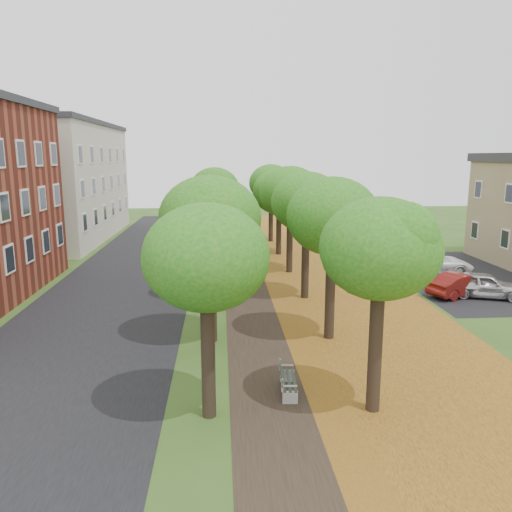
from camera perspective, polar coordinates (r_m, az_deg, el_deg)
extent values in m
plane|color=#2D4C19|center=(15.28, 3.32, -17.46)|extent=(120.00, 120.00, 0.00)
cube|color=black|center=(29.76, -15.03, -3.38)|extent=(8.00, 70.00, 0.01)
cube|color=black|center=(29.27, -0.44, -3.23)|extent=(3.20, 70.00, 0.01)
cube|color=#A56E1E|center=(29.99, 9.15, -3.02)|extent=(7.50, 70.00, 0.01)
cube|color=black|center=(33.83, 22.93, -2.15)|extent=(9.00, 16.00, 0.01)
cylinder|color=black|center=(14.40, -5.49, -11.52)|extent=(0.40, 0.40, 3.54)
ellipsoid|color=#196615|center=(13.54, -5.72, 0.07)|extent=(3.62, 3.62, 3.08)
cylinder|color=black|center=(20.07, -5.10, -4.87)|extent=(0.40, 0.40, 3.54)
ellipsoid|color=#196615|center=(19.46, -5.25, 3.50)|extent=(3.62, 3.62, 3.08)
cylinder|color=black|center=(25.88, -4.89, -1.18)|extent=(0.40, 0.40, 3.54)
ellipsoid|color=#196615|center=(25.41, -5.00, 5.33)|extent=(3.62, 3.62, 3.08)
cylinder|color=black|center=(31.77, -4.75, 1.15)|extent=(0.40, 0.40, 3.54)
ellipsoid|color=#196615|center=(31.39, -4.84, 6.46)|extent=(3.62, 3.62, 3.08)
cylinder|color=black|center=(37.69, -4.66, 2.75)|extent=(0.40, 0.40, 3.54)
ellipsoid|color=#196615|center=(37.37, -4.73, 7.23)|extent=(3.62, 3.62, 3.08)
cylinder|color=black|center=(43.63, -4.59, 3.92)|extent=(0.40, 0.40, 3.54)
ellipsoid|color=#196615|center=(43.36, -4.65, 7.79)|extent=(3.62, 3.62, 3.08)
cylinder|color=black|center=(15.05, 13.44, -10.76)|extent=(0.40, 0.40, 3.54)
ellipsoid|color=#196615|center=(14.23, 13.98, 0.34)|extent=(3.62, 3.62, 3.08)
cylinder|color=black|center=(20.54, 8.46, -4.57)|extent=(0.40, 0.40, 3.54)
ellipsoid|color=#196615|center=(19.94, 8.70, 3.61)|extent=(3.62, 3.62, 3.08)
cylinder|color=black|center=(26.25, 5.65, -1.02)|extent=(0.40, 0.40, 3.54)
ellipsoid|color=#196615|center=(25.79, 5.78, 5.40)|extent=(3.62, 3.62, 3.08)
cylinder|color=black|center=(32.07, 3.86, 1.26)|extent=(0.40, 0.40, 3.54)
ellipsoid|color=#196615|center=(31.69, 3.93, 6.52)|extent=(3.62, 3.62, 3.08)
cylinder|color=black|center=(37.94, 2.61, 2.83)|extent=(0.40, 0.40, 3.54)
ellipsoid|color=#196615|center=(37.62, 2.66, 7.28)|extent=(3.62, 3.62, 3.08)
cylinder|color=black|center=(43.85, 1.71, 3.99)|extent=(0.40, 0.40, 3.54)
ellipsoid|color=#196615|center=(43.58, 1.73, 7.84)|extent=(3.62, 3.62, 3.08)
cube|color=beige|center=(48.77, -22.46, 7.69)|extent=(10.00, 20.00, 10.00)
cube|color=#2D2D33|center=(48.79, -22.93, 13.78)|extent=(10.30, 20.30, 0.40)
cube|color=#263028|center=(16.25, 3.76, -13.97)|extent=(0.55, 1.69, 0.04)
cube|color=#263028|center=(16.13, 2.89, -13.18)|extent=(0.16, 1.66, 0.24)
cube|color=silver|center=(15.66, 3.93, -15.84)|extent=(0.47, 0.09, 0.42)
cube|color=silver|center=(17.02, 3.58, -13.51)|extent=(0.47, 0.09, 0.42)
cube|color=silver|center=(15.49, 3.95, -14.61)|extent=(0.42, 0.09, 0.04)
cube|color=silver|center=(16.87, 3.60, -12.36)|extent=(0.42, 0.09, 0.04)
imported|color=#B0AFB4|center=(29.04, 24.61, -3.02)|extent=(4.30, 2.79, 1.36)
imported|color=maroon|center=(28.86, 22.40, -3.02)|extent=(4.08, 2.71, 1.27)
imported|color=#343338|center=(33.34, 18.58, -0.85)|extent=(4.65, 1.90, 1.35)
imported|color=white|center=(33.68, 19.41, -0.73)|extent=(5.30, 2.89, 1.41)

